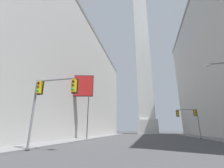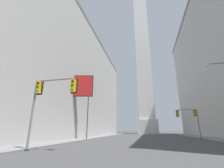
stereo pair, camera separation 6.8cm
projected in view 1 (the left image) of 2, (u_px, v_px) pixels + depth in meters
The scene contains 6 objects.
sidewalk_left at pixel (76, 139), 25.53m from camera, with size 5.00×73.93×0.15m, color slate.
building_left at pixel (64, 83), 42.55m from camera, with size 18.81×58.41×28.71m.
obelisk at pixel (143, 48), 70.87m from camera, with size 7.86×7.86×79.88m.
traffic_light_near_left at pixel (48, 95), 13.07m from camera, with size 4.19×0.50×6.00m.
traffic_light_mid_right at pixel (190, 116), 29.31m from camera, with size 4.00×0.51×5.54m.
billboard_sign at pixel (81, 88), 28.05m from camera, with size 4.60×1.32×11.62m.
Camera 1 is at (0.11, -2.88, 1.63)m, focal length 24.00 mm.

